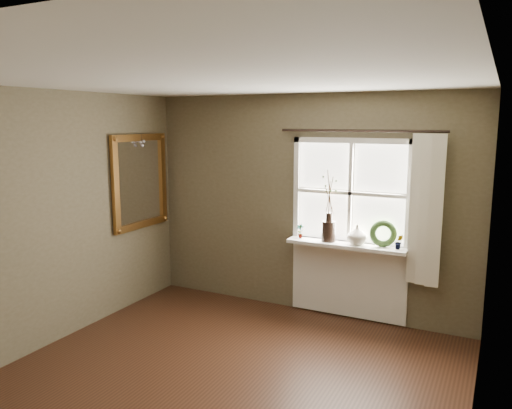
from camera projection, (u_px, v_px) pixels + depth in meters
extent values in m
plane|color=#371E11|center=(206.00, 398.00, 4.16)|extent=(4.50, 4.50, 0.00)
plane|color=silver|center=(200.00, 79.00, 3.73)|extent=(4.50, 4.50, 0.00)
cube|color=brown|center=(307.00, 204.00, 5.97)|extent=(4.00, 0.10, 2.60)
cube|color=brown|center=(25.00, 224.00, 4.85)|extent=(0.10, 4.50, 2.60)
cube|color=brown|center=(487.00, 285.00, 3.04)|extent=(0.10, 4.50, 2.60)
cube|color=white|center=(349.00, 244.00, 5.73)|extent=(1.36, 0.06, 0.06)
cube|color=white|center=(352.00, 141.00, 5.53)|extent=(1.36, 0.06, 0.06)
cube|color=white|center=(297.00, 190.00, 5.92)|extent=(0.06, 0.06, 1.24)
cube|color=white|center=(410.00, 197.00, 5.34)|extent=(0.06, 0.06, 1.24)
cube|color=white|center=(350.00, 193.00, 5.63)|extent=(1.24, 0.05, 0.04)
cube|color=white|center=(350.00, 193.00, 5.63)|extent=(0.04, 0.05, 1.12)
cube|color=white|center=(324.00, 166.00, 5.74)|extent=(0.59, 0.01, 0.53)
cube|color=white|center=(381.00, 168.00, 5.46)|extent=(0.59, 0.01, 0.53)
cube|color=white|center=(323.00, 216.00, 5.84)|extent=(0.59, 0.01, 0.53)
cube|color=white|center=(379.00, 221.00, 5.56)|extent=(0.59, 0.01, 0.53)
cube|color=white|center=(346.00, 245.00, 5.64)|extent=(1.36, 0.26, 0.04)
cube|color=white|center=(348.00, 280.00, 5.81)|extent=(1.36, 0.04, 0.88)
cylinder|color=black|center=(329.00, 231.00, 5.71)|extent=(0.18, 0.18, 0.24)
imported|color=beige|center=(357.00, 235.00, 5.56)|extent=(0.23, 0.23, 0.23)
torus|color=#2A431E|center=(383.00, 236.00, 5.47)|extent=(0.32, 0.20, 0.31)
imported|color=#2A431E|center=(300.00, 231.00, 5.87)|extent=(0.10, 0.07, 0.17)
imported|color=#2A431E|center=(399.00, 242.00, 5.36)|extent=(0.10, 0.09, 0.16)
cube|color=beige|center=(426.00, 210.00, 5.20)|extent=(0.36, 0.12, 1.59)
cylinder|color=black|center=(360.00, 131.00, 5.42)|extent=(1.84, 0.03, 0.03)
cube|color=white|center=(140.00, 181.00, 6.21)|extent=(0.02, 0.81, 1.00)
cube|color=brown|center=(139.00, 138.00, 6.12)|extent=(0.05, 0.98, 0.09)
cube|color=brown|center=(142.00, 224.00, 6.30)|extent=(0.05, 0.98, 0.09)
cube|color=brown|center=(115.00, 186.00, 5.81)|extent=(0.05, 0.09, 1.00)
cube|color=brown|center=(162.00, 178.00, 6.60)|extent=(0.05, 0.09, 1.00)
sphere|color=silver|center=(140.00, 142.00, 6.08)|extent=(0.04, 0.04, 0.04)
sphere|color=silver|center=(142.00, 146.00, 6.11)|extent=(0.04, 0.04, 0.04)
sphere|color=silver|center=(144.00, 141.00, 6.13)|extent=(0.04, 0.04, 0.04)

